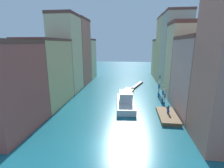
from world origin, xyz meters
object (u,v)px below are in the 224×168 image
(waterfront_dock, at_px, (167,116))
(mooring_pole_3, at_px, (159,85))
(mooring_pole_0, at_px, (165,97))
(vaporetto_white, at_px, (126,101))
(mooring_pole_2, at_px, (159,88))
(mooring_pole_4, at_px, (159,86))
(gondola_black, at_px, (137,85))
(mooring_pole_1, at_px, (163,94))
(person_on_dock, at_px, (168,109))
(motorboat_0, at_px, (128,92))

(waterfront_dock, distance_m, mooring_pole_3, 13.59)
(waterfront_dock, bearing_deg, mooring_pole_0, 85.59)
(vaporetto_white, bearing_deg, mooring_pole_2, 43.61)
(mooring_pole_4, distance_m, gondola_black, 9.39)
(mooring_pole_1, distance_m, vaporetto_white, 8.66)
(person_on_dock, distance_m, vaporetto_white, 8.51)
(mooring_pole_4, distance_m, motorboat_0, 8.17)
(mooring_pole_1, xyz_separation_m, motorboat_0, (-7.79, 5.67, -1.49))
(waterfront_dock, xyz_separation_m, vaporetto_white, (-7.47, 4.28, 0.79))
(person_on_dock, bearing_deg, mooring_pole_1, 87.56)
(person_on_dock, height_order, gondola_black, person_on_dock)
(mooring_pole_2, bearing_deg, person_on_dock, -90.09)
(vaporetto_white, bearing_deg, gondola_black, 80.72)
(waterfront_dock, distance_m, motorboat_0, 15.23)
(vaporetto_white, bearing_deg, mooring_pole_1, 23.14)
(mooring_pole_0, xyz_separation_m, mooring_pole_2, (-0.26, 6.09, 0.36))
(mooring_pole_0, height_order, mooring_pole_3, mooring_pole_3)
(gondola_black, bearing_deg, motorboat_0, -107.74)
(mooring_pole_2, relative_size, motorboat_0, 0.74)
(mooring_pole_2, height_order, mooring_pole_3, mooring_pole_3)
(mooring_pole_1, bearing_deg, motorboat_0, 143.96)
(mooring_pole_1, distance_m, mooring_pole_2, 3.91)
(mooring_pole_1, height_order, vaporetto_white, mooring_pole_1)
(mooring_pole_0, bearing_deg, mooring_pole_2, 92.45)
(gondola_black, bearing_deg, vaporetto_white, -99.28)
(vaporetto_white, bearing_deg, mooring_pole_0, 8.45)
(mooring_pole_1, distance_m, motorboat_0, 9.75)
(waterfront_dock, xyz_separation_m, mooring_pole_3, (0.52, 13.38, 2.30))
(mooring_pole_1, relative_size, mooring_pole_3, 0.76)
(mooring_pole_1, bearing_deg, person_on_dock, -92.44)
(mooring_pole_2, xyz_separation_m, motorboat_0, (-7.50, 1.79, -1.82))
(waterfront_dock, bearing_deg, motorboat_0, 118.83)
(mooring_pole_1, xyz_separation_m, mooring_pole_3, (0.07, 5.71, 0.60))
(person_on_dock, xyz_separation_m, vaporetto_white, (-7.61, 3.80, -0.21))
(waterfront_dock, bearing_deg, mooring_pole_3, 87.77)
(vaporetto_white, xyz_separation_m, gondola_black, (2.89, 17.70, -0.83))
(mooring_pole_1, xyz_separation_m, vaporetto_white, (-7.92, -3.38, -0.91))
(person_on_dock, bearing_deg, mooring_pole_4, 88.00)
(gondola_black, height_order, motorboat_0, motorboat_0)
(waterfront_dock, height_order, motorboat_0, motorboat_0)
(mooring_pole_4, relative_size, vaporetto_white, 0.38)
(mooring_pole_4, bearing_deg, mooring_pole_3, -96.12)
(mooring_pole_3, bearing_deg, person_on_dock, -91.68)
(vaporetto_white, distance_m, gondola_black, 17.95)
(mooring_pole_2, distance_m, mooring_pole_3, 1.88)
(mooring_pole_0, xyz_separation_m, gondola_black, (-5.00, 16.52, -1.71))
(mooring_pole_2, bearing_deg, waterfront_dock, -90.79)
(mooring_pole_1, height_order, mooring_pole_3, mooring_pole_3)
(mooring_pole_3, relative_size, mooring_pole_4, 1.30)
(waterfront_dock, relative_size, vaporetto_white, 0.68)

